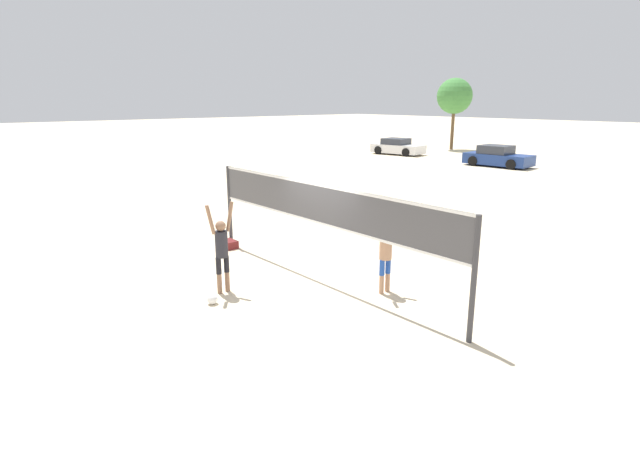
{
  "coord_description": "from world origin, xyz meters",
  "views": [
    {
      "loc": [
        8.66,
        -7.37,
        4.25
      ],
      "look_at": [
        0.0,
        0.0,
        1.3
      ],
      "focal_mm": 28.0,
      "sensor_mm": 36.0,
      "label": 1
    }
  ],
  "objects_px": {
    "volleyball_net": "(320,211)",
    "parked_car_mid": "(397,147)",
    "volleyball": "(212,299)",
    "player_spiker": "(222,246)",
    "gear_bag": "(229,244)",
    "player_blocker": "(386,250)",
    "tree_left_cluster": "(455,96)",
    "parked_car_near": "(498,157)"
  },
  "relations": [
    {
      "from": "parked_car_near",
      "to": "volleyball_net",
      "type": "bearing_deg",
      "value": -73.52
    },
    {
      "from": "gear_bag",
      "to": "tree_left_cluster",
      "type": "bearing_deg",
      "value": 114.18
    },
    {
      "from": "player_blocker",
      "to": "tree_left_cluster",
      "type": "distance_m",
      "value": 34.9
    },
    {
      "from": "parked_car_mid",
      "to": "gear_bag",
      "type": "bearing_deg",
      "value": -69.55
    },
    {
      "from": "player_blocker",
      "to": "tree_left_cluster",
      "type": "bearing_deg",
      "value": -147.14
    },
    {
      "from": "player_spiker",
      "to": "parked_car_mid",
      "type": "xyz_separation_m",
      "value": [
        -16.85,
        25.29,
        -0.51
      ]
    },
    {
      "from": "volleyball",
      "to": "parked_car_near",
      "type": "height_order",
      "value": "parked_car_near"
    },
    {
      "from": "gear_bag",
      "to": "parked_car_near",
      "type": "distance_m",
      "value": 23.33
    },
    {
      "from": "volleyball_net",
      "to": "volleyball",
      "type": "bearing_deg",
      "value": -98.38
    },
    {
      "from": "volleyball_net",
      "to": "player_blocker",
      "type": "height_order",
      "value": "volleyball_net"
    },
    {
      "from": "volleyball_net",
      "to": "player_spiker",
      "type": "bearing_deg",
      "value": -111.25
    },
    {
      "from": "player_blocker",
      "to": "parked_car_mid",
      "type": "height_order",
      "value": "player_blocker"
    },
    {
      "from": "player_spiker",
      "to": "tree_left_cluster",
      "type": "distance_m",
      "value": 36.09
    },
    {
      "from": "player_spiker",
      "to": "volleyball",
      "type": "distance_m",
      "value": 1.19
    },
    {
      "from": "volleyball",
      "to": "parked_car_mid",
      "type": "xyz_separation_m",
      "value": [
        -17.3,
        25.82,
        0.46
      ]
    },
    {
      "from": "volleyball_net",
      "to": "parked_car_near",
      "type": "relative_size",
      "value": 1.95
    },
    {
      "from": "parked_car_mid",
      "to": "parked_car_near",
      "type": "bearing_deg",
      "value": -13.85
    },
    {
      "from": "volleyball_net",
      "to": "parked_car_near",
      "type": "height_order",
      "value": "volleyball_net"
    },
    {
      "from": "player_blocker",
      "to": "parked_car_near",
      "type": "distance_m",
      "value": 24.19
    },
    {
      "from": "player_spiker",
      "to": "gear_bag",
      "type": "relative_size",
      "value": 3.92
    },
    {
      "from": "volleyball",
      "to": "gear_bag",
      "type": "bearing_deg",
      "value": 144.79
    },
    {
      "from": "player_spiker",
      "to": "tree_left_cluster",
      "type": "bearing_deg",
      "value": 27.28
    },
    {
      "from": "volleyball_net",
      "to": "volleyball",
      "type": "relative_size",
      "value": 37.3
    },
    {
      "from": "gear_bag",
      "to": "parked_car_mid",
      "type": "distance_m",
      "value": 27.21
    },
    {
      "from": "player_spiker",
      "to": "volleyball",
      "type": "bearing_deg",
      "value": -140.08
    },
    {
      "from": "parked_car_near",
      "to": "parked_car_mid",
      "type": "bearing_deg",
      "value": 171.89
    },
    {
      "from": "volleyball",
      "to": "gear_bag",
      "type": "xyz_separation_m",
      "value": [
        -3.42,
        2.41,
        0.0
      ]
    },
    {
      "from": "volleyball_net",
      "to": "parked_car_mid",
      "type": "bearing_deg",
      "value": 127.41
    },
    {
      "from": "volleyball",
      "to": "parked_car_mid",
      "type": "bearing_deg",
      "value": 123.82
    },
    {
      "from": "volleyball",
      "to": "parked_car_near",
      "type": "distance_m",
      "value": 26.56
    },
    {
      "from": "volleyball",
      "to": "tree_left_cluster",
      "type": "relative_size",
      "value": 0.04
    },
    {
      "from": "parked_car_near",
      "to": "tree_left_cluster",
      "type": "height_order",
      "value": "tree_left_cluster"
    },
    {
      "from": "parked_car_mid",
      "to": "tree_left_cluster",
      "type": "bearing_deg",
      "value": 76.48
    },
    {
      "from": "player_spiker",
      "to": "tree_left_cluster",
      "type": "relative_size",
      "value": 0.34
    },
    {
      "from": "gear_bag",
      "to": "tree_left_cluster",
      "type": "relative_size",
      "value": 0.09
    },
    {
      "from": "player_blocker",
      "to": "parked_car_near",
      "type": "height_order",
      "value": "player_blocker"
    },
    {
      "from": "volleyball_net",
      "to": "parked_car_mid",
      "type": "distance_m",
      "value": 29.14
    },
    {
      "from": "volleyball",
      "to": "parked_car_near",
      "type": "bearing_deg",
      "value": 108.08
    },
    {
      "from": "volleyball",
      "to": "volleyball_net",
      "type": "bearing_deg",
      "value": 81.62
    },
    {
      "from": "volleyball_net",
      "to": "player_spiker",
      "type": "height_order",
      "value": "volleyball_net"
    },
    {
      "from": "player_blocker",
      "to": "parked_car_near",
      "type": "relative_size",
      "value": 0.45
    },
    {
      "from": "player_spiker",
      "to": "player_blocker",
      "type": "xyz_separation_m",
      "value": [
        2.38,
        2.77,
        -0.07
      ]
    }
  ]
}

